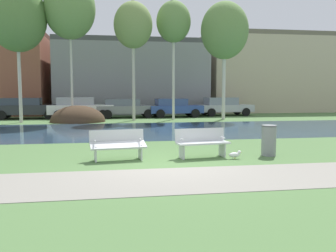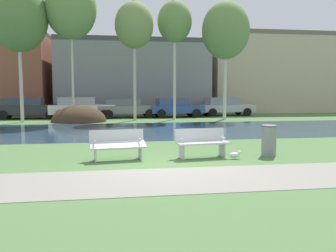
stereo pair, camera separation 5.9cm
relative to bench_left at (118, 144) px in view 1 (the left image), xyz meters
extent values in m
plane|color=#4C703D|center=(1.27, 8.98, -0.47)|extent=(120.00, 120.00, 0.00)
cube|color=gray|center=(1.27, -2.62, -0.47)|extent=(60.00, 2.44, 0.01)
cube|color=#2D475B|center=(1.27, 7.82, -0.47)|extent=(80.00, 8.23, 0.01)
ellipsoid|color=#423021|center=(-2.19, 13.52, -0.47)|extent=(3.51, 3.12, 2.11)
cube|color=silver|center=(0.01, -0.09, -0.02)|extent=(1.65, 0.67, 0.18)
cube|color=silver|center=(-0.02, 0.18, 0.20)|extent=(1.60, 0.28, 0.40)
cube|color=silver|center=(-0.65, -0.12, -0.25)|extent=(0.09, 0.43, 0.45)
cube|color=silver|center=(0.66, 0.05, -0.25)|extent=(0.09, 0.43, 0.45)
cylinder|color=silver|center=(-0.64, -0.16, 0.12)|extent=(0.08, 0.28, 0.04)
cylinder|color=silver|center=(0.66, 0.01, 0.12)|extent=(0.08, 0.28, 0.04)
cube|color=silver|center=(2.53, -0.09, -0.02)|extent=(1.65, 0.68, 0.05)
cube|color=silver|center=(2.50, 0.18, 0.20)|extent=(1.60, 0.28, 0.40)
cube|color=silver|center=(1.88, -0.12, -0.25)|extent=(0.09, 0.43, 0.45)
cube|color=silver|center=(3.18, 0.05, -0.25)|extent=(0.09, 0.43, 0.45)
cylinder|color=silver|center=(1.88, -0.16, 0.12)|extent=(0.08, 0.28, 0.04)
cylinder|color=silver|center=(3.18, 0.01, 0.12)|extent=(0.08, 0.28, 0.04)
cylinder|color=gray|center=(4.65, -0.04, 0.01)|extent=(0.45, 0.45, 0.95)
torus|color=#494A4C|center=(4.65, -0.04, 0.45)|extent=(0.47, 0.47, 0.04)
ellipsoid|color=white|center=(3.41, -0.40, -0.35)|extent=(0.33, 0.15, 0.15)
sphere|color=white|center=(3.56, -0.40, -0.28)|extent=(0.11, 0.11, 0.11)
cone|color=gold|center=(3.62, -0.40, -0.28)|extent=(0.06, 0.03, 0.03)
cylinder|color=gold|center=(3.43, -0.43, -0.42)|extent=(0.01, 0.01, 0.10)
cylinder|color=gold|center=(3.43, -0.37, -0.42)|extent=(0.01, 0.01, 0.10)
cylinder|color=beige|center=(-5.67, 13.47, 3.69)|extent=(0.20, 0.20, 8.33)
ellipsoid|color=#567A3D|center=(-5.67, 13.47, 6.03)|extent=(3.53, 3.53, 4.24)
cylinder|color=beige|center=(-2.54, 13.72, 4.13)|extent=(0.14, 0.14, 9.20)
ellipsoid|color=#668947|center=(-2.54, 13.72, 6.70)|extent=(3.21, 3.21, 3.85)
cylinder|color=#BCB7A8|center=(1.47, 14.08, 3.59)|extent=(0.20, 0.20, 8.12)
ellipsoid|color=olive|center=(1.47, 14.08, 5.86)|extent=(2.56, 2.56, 3.08)
cylinder|color=beige|center=(4.26, 14.43, 3.82)|extent=(0.18, 0.18, 8.58)
ellipsoid|color=#668947|center=(4.26, 14.43, 6.22)|extent=(2.35, 2.35, 2.82)
cylinder|color=beige|center=(7.75, 13.99, 3.46)|extent=(0.24, 0.24, 7.86)
ellipsoid|color=#668947|center=(7.75, 13.99, 5.66)|extent=(3.27, 3.27, 3.92)
cube|color=#282B30|center=(-5.95, 16.70, 0.18)|extent=(4.79, 2.00, 0.67)
cube|color=#2F3648|center=(-6.32, 16.68, 0.77)|extent=(2.71, 1.68, 0.50)
cylinder|color=black|center=(-4.44, 17.66, -0.15)|extent=(0.65, 0.25, 0.64)
cylinder|color=black|center=(-4.35, 15.89, -0.15)|extent=(0.65, 0.25, 0.64)
cylinder|color=black|center=(-7.54, 17.51, -0.15)|extent=(0.65, 0.25, 0.64)
cylinder|color=black|center=(-7.45, 15.74, -0.15)|extent=(0.65, 0.25, 0.64)
cube|color=silver|center=(-2.20, 16.55, 0.18)|extent=(4.70, 2.01, 0.67)
cube|color=#949AAC|center=(-2.57, 16.53, 0.78)|extent=(2.66, 1.69, 0.54)
cylinder|color=black|center=(-0.72, 17.52, -0.15)|extent=(0.65, 0.25, 0.64)
cylinder|color=black|center=(-0.63, 15.74, -0.15)|extent=(0.65, 0.25, 0.64)
cylinder|color=black|center=(-3.76, 17.37, -0.15)|extent=(0.65, 0.25, 0.64)
cylinder|color=black|center=(-3.67, 15.59, -0.15)|extent=(0.65, 0.25, 0.64)
cube|color=slate|center=(1.13, 16.69, 0.14)|extent=(4.57, 1.98, 0.58)
cube|color=slate|center=(0.77, 16.68, 0.67)|extent=(2.58, 1.67, 0.49)
cylinder|color=black|center=(2.57, 17.65, -0.15)|extent=(0.65, 0.25, 0.64)
cylinder|color=black|center=(2.65, 15.89, -0.15)|extent=(0.65, 0.25, 0.64)
cylinder|color=black|center=(-0.39, 17.50, -0.15)|extent=(0.65, 0.25, 0.64)
cylinder|color=black|center=(-0.30, 15.74, -0.15)|extent=(0.65, 0.25, 0.64)
cube|color=#2D4793|center=(4.79, 16.66, 0.13)|extent=(4.10, 2.05, 0.56)
cube|color=#32457F|center=(4.47, 16.64, 0.67)|extent=(2.33, 1.74, 0.51)
cylinder|color=black|center=(6.07, 17.65, -0.15)|extent=(0.65, 0.25, 0.64)
cylinder|color=black|center=(6.16, 15.80, -0.15)|extent=(0.65, 0.25, 0.64)
cylinder|color=black|center=(3.42, 17.52, -0.15)|extent=(0.65, 0.25, 0.64)
cylinder|color=black|center=(3.52, 15.67, -0.15)|extent=(0.65, 0.25, 0.64)
cube|color=#B2B5BC|center=(9.03, 17.58, 0.12)|extent=(4.43, 2.01, 0.55)
cube|color=gray|center=(8.69, 17.57, 0.69)|extent=(2.51, 1.70, 0.59)
cylinder|color=black|center=(10.42, 18.55, -0.15)|extent=(0.65, 0.25, 0.64)
cylinder|color=black|center=(10.51, 16.76, -0.15)|extent=(0.65, 0.25, 0.64)
cylinder|color=black|center=(7.56, 18.41, -0.15)|extent=(0.65, 0.25, 0.64)
cylinder|color=black|center=(7.64, 16.62, -0.15)|extent=(0.65, 0.25, 0.64)
cube|color=gray|center=(1.84, 23.71, 2.50)|extent=(12.87, 9.34, 5.94)
cube|color=#48484B|center=(1.84, 23.71, 5.67)|extent=(12.87, 9.34, 0.40)
cube|color=#BCAD8E|center=(17.33, 22.92, 2.98)|extent=(16.72, 6.26, 6.91)
cube|color=#675F4E|center=(17.33, 22.92, 6.64)|extent=(16.72, 6.26, 0.40)
camera|label=1|loc=(-0.27, -10.59, 1.56)|focal=38.97mm
camera|label=2|loc=(-0.21, -10.60, 1.56)|focal=38.97mm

